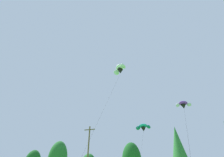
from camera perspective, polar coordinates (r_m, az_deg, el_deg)
treeline_tree_e at (r=44.88m, az=21.87°, el=-21.54°), size 4.72×4.72×14.19m
parafoil_kite_high_white at (r=33.98m, az=2.70°, el=3.15°), size 6.40×8.87×21.32m
parafoil_kite_mid_teal at (r=38.07m, az=10.64°, el=-16.14°), size 3.47×12.14×11.64m
parafoil_kite_far_purple at (r=24.09m, az=23.24°, el=-8.29°), size 2.50×8.50×9.97m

